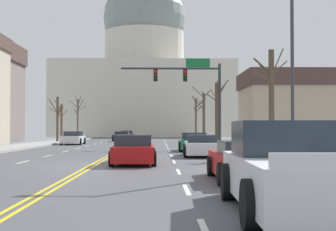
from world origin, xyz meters
TOP-DOWN VIEW (x-y plane):
  - ground at (0.00, -0.00)m, footprint 20.00×180.00m
  - signal_gantry at (5.41, 17.80)m, footprint 7.91×0.41m
  - street_lamp_right at (7.97, -1.28)m, footprint 2.00×0.24m
  - capitol_building at (0.00, 74.57)m, footprint 33.19×20.68m
  - sedan_near_00 at (5.18, 12.80)m, footprint 2.15×4.51m
  - sedan_near_01 at (5.18, 6.45)m, footprint 2.14×4.75m
  - sedan_near_02 at (1.69, 0.44)m, footprint 2.02×4.51m
  - sedan_near_03 at (5.45, -6.34)m, footprint 2.11×4.50m
  - pickup_truck_near_04 at (5.25, -11.86)m, footprint 2.38×5.51m
  - sedan_oncoming_00 at (-5.45, 26.67)m, footprint 2.03×4.72m
  - sedan_oncoming_01 at (-1.74, 39.78)m, footprint 2.20×4.30m
  - sedan_oncoming_02 at (-1.98, 53.58)m, footprint 2.00×4.65m
  - flank_building_03 at (18.83, 36.71)m, footprint 12.35×9.79m
  - bare_tree_00 at (8.42, 53.29)m, footprint 1.75×2.31m
  - bare_tree_02 at (8.95, 5.83)m, footprint 2.20×1.75m
  - bare_tree_03 at (-8.91, 50.55)m, footprint 2.64×2.27m
  - bare_tree_04 at (8.49, 27.14)m, footprint 2.02×1.49m
  - bare_tree_05 at (-8.89, 38.29)m, footprint 2.32×1.37m
  - bare_tree_06 at (7.91, 35.34)m, footprint 2.12×1.77m
  - bare_tree_07 at (-8.25, 32.94)m, footprint 1.92×1.74m
  - pedestrian_00 at (7.77, -3.00)m, footprint 0.35×0.34m
  - bicycle_parked at (8.24, -2.17)m, footprint 0.12×1.77m

SIDE VIEW (x-z plane):
  - ground at x=0.00m, z-range -0.08..0.12m
  - bicycle_parked at x=8.24m, z-range 0.06..0.91m
  - sedan_oncoming_01 at x=-1.74m, z-range -0.03..1.14m
  - sedan_oncoming_02 at x=-1.98m, z-range -0.03..1.17m
  - sedan_near_03 at x=5.45m, z-range -0.03..1.17m
  - sedan_near_01 at x=5.18m, z-range -0.03..1.17m
  - sedan_oncoming_00 at x=-5.45m, z-range -0.04..1.22m
  - sedan_near_00 at x=5.18m, z-range -0.04..1.23m
  - sedan_near_02 at x=1.69m, z-range -0.05..1.24m
  - pickup_truck_near_04 at x=5.25m, z-range -0.10..1.62m
  - pedestrian_00 at x=7.77m, z-range 0.24..1.94m
  - bare_tree_05 at x=-8.89m, z-range 0.03..4.86m
  - bare_tree_07 at x=-8.25m, z-range 0.38..5.23m
  - bare_tree_06 at x=7.91m, z-range -0.01..6.24m
  - bare_tree_02 at x=8.95m, z-range 0.30..6.05m
  - bare_tree_04 at x=8.49m, z-range 0.17..6.30m
  - bare_tree_03 at x=-8.91m, z-range 0.18..6.44m
  - bare_tree_00 at x=8.42m, z-range 0.25..6.57m
  - flank_building_03 at x=18.83m, z-range 0.06..8.22m
  - signal_gantry at x=5.41m, z-range 1.60..8.54m
  - street_lamp_right at x=7.97m, z-range 0.84..9.33m
  - capitol_building at x=0.00m, z-range -4.44..28.78m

